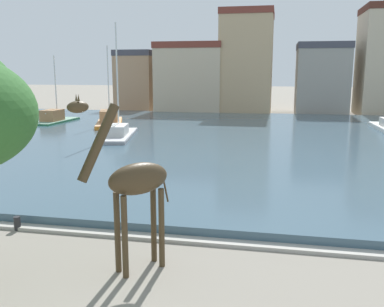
# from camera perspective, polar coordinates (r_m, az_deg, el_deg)

# --- Properties ---
(harbor_water) EXTENTS (85.87, 40.30, 0.42)m
(harbor_water) POSITION_cam_1_polar(r_m,az_deg,el_deg) (34.27, 5.72, 1.83)
(harbor_water) COLOR #3D5666
(harbor_water) RESTS_ON ground
(quay_edge_coping) EXTENTS (85.87, 0.50, 0.12)m
(quay_edge_coping) POSITION_cam_1_polar(r_m,az_deg,el_deg) (14.79, -2.41, -11.36)
(quay_edge_coping) COLOR #ADA89E
(quay_edge_coping) RESTS_ON ground
(giraffe_statue) EXTENTS (2.30, 2.44, 5.13)m
(giraffe_statue) POSITION_cam_1_polar(r_m,az_deg,el_deg) (12.00, -7.81, -3.92)
(giraffe_statue) COLOR #42331E
(giraffe_statue) RESTS_ON ground
(sailboat_green) EXTENTS (2.39, 7.59, 7.16)m
(sailboat_green) POSITION_cam_1_polar(r_m,az_deg,el_deg) (46.73, -17.64, 4.26)
(sailboat_green) COLOR #236B42
(sailboat_green) RESTS_ON ground
(sailboat_grey) EXTENTS (3.82, 8.93, 9.36)m
(sailboat_grey) POSITION_cam_1_polar(r_m,az_deg,el_deg) (35.22, -9.75, 2.45)
(sailboat_grey) COLOR #939399
(sailboat_grey) RESTS_ON ground
(sailboat_orange) EXTENTS (5.15, 9.33, 8.03)m
(sailboat_orange) POSITION_cam_1_polar(r_m,az_deg,el_deg) (43.15, -10.97, 4.13)
(sailboat_orange) COLOR orange
(sailboat_orange) RESTS_ON ground
(mooring_bollard) EXTENTS (0.24, 0.24, 0.50)m
(mooring_bollard) POSITION_cam_1_polar(r_m,az_deg,el_deg) (16.87, -22.36, -8.63)
(mooring_bollard) COLOR #232326
(mooring_bollard) RESTS_ON ground
(townhouse_narrow_midrow) EXTENTS (5.34, 5.60, 8.42)m
(townhouse_narrow_midrow) POSITION_cam_1_polar(r_m,az_deg,el_deg) (61.98, -7.38, 9.66)
(townhouse_narrow_midrow) COLOR tan
(townhouse_narrow_midrow) RESTS_ON ground
(townhouse_end_terrace) EXTENTS (8.81, 7.53, 9.22)m
(townhouse_end_terrace) POSITION_cam_1_polar(r_m,az_deg,el_deg) (57.74, -0.07, 10.05)
(townhouse_end_terrace) COLOR #C6B293
(townhouse_end_terrace) RESTS_ON ground
(townhouse_corner_house) EXTENTS (6.63, 7.97, 13.17)m
(townhouse_corner_house) POSITION_cam_1_polar(r_m,az_deg,el_deg) (57.16, 7.34, 11.93)
(townhouse_corner_house) COLOR tan
(townhouse_corner_house) RESTS_ON ground
(townhouse_tall_gabled) EXTENTS (6.52, 7.72, 9.10)m
(townhouse_tall_gabled) POSITION_cam_1_polar(r_m,az_deg,el_deg) (58.50, 16.95, 9.53)
(townhouse_tall_gabled) COLOR gray
(townhouse_tall_gabled) RESTS_ON ground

